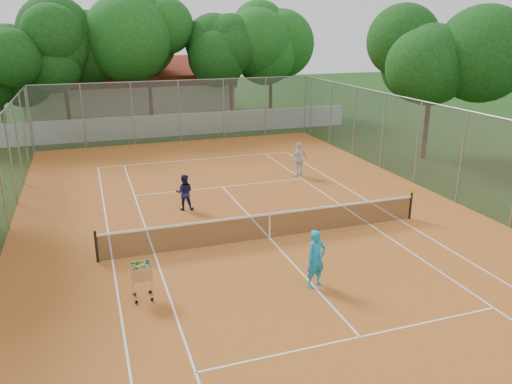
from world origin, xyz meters
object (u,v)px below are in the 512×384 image
object	(u,v)px
player_near	(316,259)
ball_hopper	(142,280)
player_far_right	(299,159)
player_far_left	(184,192)
tennis_net	(270,225)
clubhouse	(130,89)

from	to	relation	value
player_near	ball_hopper	size ratio (longest dim) A/B	1.51
player_near	player_far_right	size ratio (longest dim) A/B	1.00
player_near	player_far_left	world-z (taller)	player_near
tennis_net	clubhouse	xyz separation A→B (m)	(-2.00, 29.00, 1.69)
player_far_right	ball_hopper	bearing A→B (deg)	24.30
tennis_net	player_near	size ratio (longest dim) A/B	6.80
tennis_net	player_far_right	xyz separation A→B (m)	(4.16, 6.89, 0.39)
tennis_net	player_far_right	world-z (taller)	player_far_right
clubhouse	player_far_left	bearing A→B (deg)	-90.69
player_far_right	tennis_net	bearing A→B (deg)	35.91
tennis_net	player_near	bearing A→B (deg)	-89.27
clubhouse	player_far_left	xyz separation A→B (m)	(-0.30, -25.08, -1.42)
player_near	player_far_left	bearing A→B (deg)	93.24
clubhouse	player_near	distance (m)	32.81
ball_hopper	tennis_net	bearing A→B (deg)	5.51
tennis_net	player_far_left	bearing A→B (deg)	120.39
tennis_net	clubhouse	bearing A→B (deg)	93.95
clubhouse	player_far_left	distance (m)	25.12
tennis_net	ball_hopper	xyz separation A→B (m)	(-4.82, -2.84, 0.09)
player_far_left	player_far_right	world-z (taller)	player_far_right
player_far_left	player_far_right	distance (m)	7.11
player_far_left	ball_hopper	xyz separation A→B (m)	(-2.52, -6.76, -0.18)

